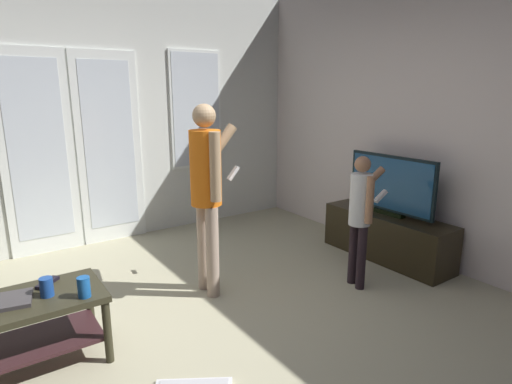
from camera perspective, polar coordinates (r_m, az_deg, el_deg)
ground_plane at (r=2.98m, az=-8.82°, el=-20.56°), size 5.27×4.98×0.02m
wall_back_with_doors at (r=4.82m, az=-22.31°, el=9.28°), size 5.27×0.09×2.84m
wall_right_plain at (r=4.28m, az=23.87°, el=9.12°), size 0.06×4.98×2.81m
coffee_table at (r=2.95m, az=-29.01°, el=-14.90°), size 0.91×0.50×0.45m
tv_stand at (r=4.43m, az=17.37°, el=-5.78°), size 0.41×1.33×0.46m
flat_screen_tv at (r=4.30m, az=17.81°, el=0.90°), size 0.08×0.97×0.59m
person_adult at (r=3.36m, az=-6.63°, el=1.13°), size 0.53×0.42×1.56m
person_child at (r=3.62m, az=14.05°, el=-2.38°), size 0.48×0.30×1.14m
cup_near_edge at (r=2.76m, az=-22.32°, el=-11.85°), size 0.07×0.07×0.13m
cup_by_laptop at (r=2.86m, az=-26.55°, el=-11.47°), size 0.08×0.08×0.12m
tv_remote_black at (r=3.04m, az=-26.45°, el=-10.96°), size 0.16×0.15×0.02m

